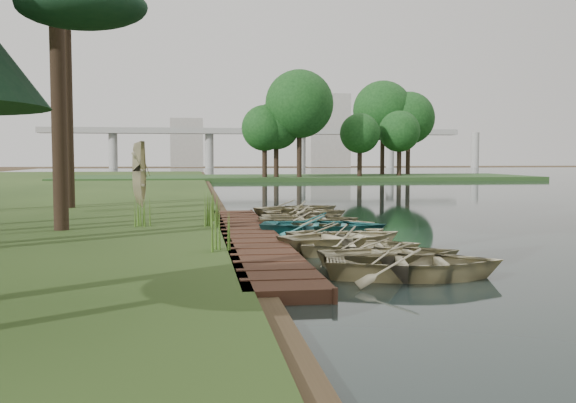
{
  "coord_description": "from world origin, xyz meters",
  "views": [
    {
      "loc": [
        -3.15,
        -18.35,
        2.51
      ],
      "look_at": [
        -0.45,
        0.2,
        1.2
      ],
      "focal_mm": 40.0,
      "sensor_mm": 36.0,
      "label": 1
    }
  ],
  "objects": [
    {
      "name": "ground",
      "position": [
        0.0,
        0.0,
        0.0
      ],
      "size": [
        300.0,
        300.0,
        0.0
      ],
      "primitive_type": "plane",
      "color": "#3D2F1D"
    },
    {
      "name": "boardwalk",
      "position": [
        -1.6,
        0.0,
        0.15
      ],
      "size": [
        1.6,
        16.0,
        0.3
      ],
      "primitive_type": "cube",
      "color": "#3A2216",
      "rests_on": "ground"
    },
    {
      "name": "peninsula",
      "position": [
        8.0,
        50.0,
        0.23
      ],
      "size": [
        50.0,
        14.0,
        0.45
      ],
      "primitive_type": "cube",
      "color": "#28471F",
      "rests_on": "ground"
    },
    {
      "name": "far_trees",
      "position": [
        4.67,
        50.0,
        6.43
      ],
      "size": [
        45.6,
        5.6,
        8.8
      ],
      "color": "black",
      "rests_on": "peninsula"
    },
    {
      "name": "bridge",
      "position": [
        12.31,
        120.0,
        7.08
      ],
      "size": [
        95.9,
        4.0,
        8.6
      ],
      "color": "#A5A5A0",
      "rests_on": "ground"
    },
    {
      "name": "building_a",
      "position": [
        30.0,
        140.0,
        9.0
      ],
      "size": [
        10.0,
        8.0,
        18.0
      ],
      "primitive_type": "cube",
      "color": "#A5A5A0",
      "rests_on": "ground"
    },
    {
      "name": "building_b",
      "position": [
        -5.0,
        145.0,
        6.0
      ],
      "size": [
        8.0,
        8.0,
        12.0
      ],
      "primitive_type": "cube",
      "color": "#A5A5A0",
      "rests_on": "ground"
    },
    {
      "name": "rowboat_0",
      "position": [
        1.23,
        -5.96,
        0.43
      ],
      "size": [
        4.05,
        3.21,
        0.75
      ],
      "primitive_type": "imported",
      "rotation": [
        0.0,
        0.0,
        1.39
      ],
      "color": "#BAB087",
      "rests_on": "water"
    },
    {
      "name": "rowboat_1",
      "position": [
        1.21,
        -4.58,
        0.39
      ],
      "size": [
        3.32,
        2.41,
        0.68
      ],
      "primitive_type": "imported",
      "rotation": [
        0.0,
        0.0,
        1.6
      ],
      "color": "#BAB087",
      "rests_on": "water"
    },
    {
      "name": "rowboat_2",
      "position": [
        0.91,
        -2.94,
        0.36
      ],
      "size": [
        3.3,
        2.56,
        0.63
      ],
      "primitive_type": "imported",
      "rotation": [
        0.0,
        0.0,
        1.43
      ],
      "color": "#BAB087",
      "rests_on": "water"
    },
    {
      "name": "rowboat_3",
      "position": [
        0.81,
        -1.69,
        0.42
      ],
      "size": [
        4.17,
        3.52,
        0.74
      ],
      "primitive_type": "imported",
      "rotation": [
        0.0,
        0.0,
        1.88
      ],
      "color": "#BAB087",
      "rests_on": "water"
    },
    {
      "name": "rowboat_4",
      "position": [
        0.98,
        -0.31,
        0.37
      ],
      "size": [
        3.51,
        2.9,
        0.63
      ],
      "primitive_type": "imported",
      "rotation": [
        0.0,
        0.0,
        1.83
      ],
      "color": "#BAB087",
      "rests_on": "water"
    },
    {
      "name": "rowboat_5",
      "position": [
        0.75,
        0.89,
        0.45
      ],
      "size": [
        4.4,
        3.61,
        0.8
      ],
      "primitive_type": "imported",
      "rotation": [
        0.0,
        0.0,
        1.32
      ],
      "color": "#297374",
      "rests_on": "water"
    },
    {
      "name": "rowboat_6",
      "position": [
        1.0,
        2.12,
        0.4
      ],
      "size": [
        3.9,
        3.27,
        0.69
      ],
      "primitive_type": "imported",
      "rotation": [
        0.0,
        0.0,
        1.27
      ],
      "color": "#BAB087",
      "rests_on": "water"
    },
    {
      "name": "rowboat_7",
      "position": [
        0.71,
        3.24,
        0.41
      ],
      "size": [
        3.71,
        2.84,
        0.72
      ],
      "primitive_type": "imported",
      "rotation": [
        0.0,
        0.0,
        1.46
      ],
      "color": "#BAB087",
      "rests_on": "water"
    },
    {
      "name": "rowboat_8",
      "position": [
        0.77,
        4.92,
        0.36
      ],
      "size": [
        3.04,
        2.17,
        0.63
      ],
      "primitive_type": "imported",
      "rotation": [
        0.0,
        0.0,
        1.57
      ],
      "color": "#BAB087",
      "rests_on": "water"
    },
    {
      "name": "rowboat_9",
      "position": [
        1.13,
        6.25,
        0.4
      ],
      "size": [
        3.58,
        2.73,
        0.69
      ],
      "primitive_type": "imported",
      "rotation": [
        0.0,
        0.0,
        1.68
      ],
      "color": "#BAB087",
      "rests_on": "water"
    },
    {
      "name": "rowboat_10",
      "position": [
        1.1,
        7.72,
        0.43
      ],
      "size": [
        4.31,
        3.65,
        0.76
      ],
      "primitive_type": "imported",
      "rotation": [
        0.0,
        0.0,
        1.89
      ],
      "color": "#BAB087",
      "rests_on": "water"
    },
    {
      "name": "stored_rowboat",
      "position": [
        -5.39,
        9.61,
        0.6
      ],
      "size": [
        3.08,
        2.34,
        0.6
      ],
      "primitive_type": "imported",
      "rotation": [
        3.14,
        0.0,
        1.47
      ],
      "color": "#BAB087",
      "rests_on": "bank"
    },
    {
      "name": "reeds_0",
      "position": [
        -2.6,
        -3.28,
        0.85
      ],
      "size": [
        0.6,
        0.6,
        1.09
      ],
      "primitive_type": "cone",
      "color": "#3F661E",
      "rests_on": "bank"
    },
    {
      "name": "reeds_1",
      "position": [
        -2.6,
        2.0,
        0.78
      ],
      "size": [
        0.6,
        0.6,
        0.96
      ],
      "primitive_type": "cone",
      "color": "#3F661E",
      "rests_on": "bank"
    },
    {
      "name": "reeds_2",
      "position": [
        -4.78,
        2.4,
        0.75
      ],
      "size": [
        0.6,
        0.6,
        0.9
      ],
      "primitive_type": "cone",
      "color": "#3F661E",
      "rests_on": "bank"
    },
    {
      "name": "reeds_3",
      "position": [
        -2.6,
        3.98,
        0.81
      ],
      "size": [
        0.6,
        0.6,
        1.03
      ],
      "primitive_type": "cone",
      "color": "#3F661E",
      "rests_on": "bank"
    }
  ]
}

